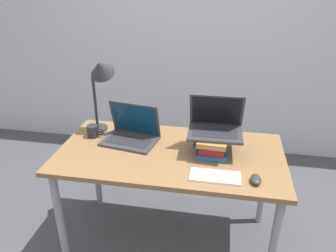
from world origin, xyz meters
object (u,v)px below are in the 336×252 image
at_px(book_stack, 213,143).
at_px(wireless_keyboard, 215,176).
at_px(laptop_on_books, 216,125).
at_px(mug, 93,131).
at_px(desk_lamp, 100,76).
at_px(mouse, 256,179).
at_px(laptop_left, 131,133).

distance_m(book_stack, wireless_keyboard, 0.28).
height_order(book_stack, laptop_on_books, laptop_on_books).
relative_size(mug, desk_lamp, 0.21).
xyz_separation_m(laptop_on_books, desk_lamp, (-0.77, 0.13, 0.23)).
height_order(book_stack, mug, book_stack).
bearing_deg(laptop_on_books, book_stack, -107.36).
xyz_separation_m(laptop_on_books, wireless_keyboard, (0.02, -0.30, -0.17)).
bearing_deg(mug, mouse, -18.30).
xyz_separation_m(book_stack, wireless_keyboard, (0.03, -0.27, -0.06)).
height_order(book_stack, desk_lamp, desk_lamp).
bearing_deg(mug, book_stack, -5.24).
height_order(wireless_keyboard, desk_lamp, desk_lamp).
relative_size(laptop_on_books, wireless_keyboard, 1.20).
height_order(laptop_left, desk_lamp, desk_lamp).
xyz_separation_m(book_stack, mug, (-0.82, 0.07, -0.02)).
bearing_deg(wireless_keyboard, desk_lamp, 151.67).
relative_size(book_stack, mouse, 2.99).
bearing_deg(wireless_keyboard, mouse, -1.96).
xyz_separation_m(laptop_left, mouse, (0.79, -0.35, -0.03)).
xyz_separation_m(laptop_left, laptop_on_books, (0.55, -0.04, 0.12)).
relative_size(laptop_left, wireless_keyboard, 1.37).
height_order(laptop_on_books, wireless_keyboard, laptop_on_books).
bearing_deg(wireless_keyboard, mug, 157.85).
height_order(laptop_on_books, desk_lamp, desk_lamp).
bearing_deg(laptop_left, mug, 179.39).
distance_m(laptop_left, desk_lamp, 0.43).
height_order(laptop_on_books, mouse, laptop_on_books).
height_order(wireless_keyboard, mouse, mouse).
distance_m(laptop_left, laptop_on_books, 0.57).
distance_m(laptop_left, wireless_keyboard, 0.67).
xyz_separation_m(laptop_left, wireless_keyboard, (0.58, -0.34, -0.04)).
bearing_deg(mug, laptop_on_books, -2.90).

